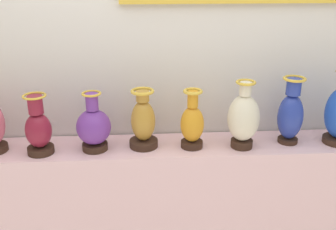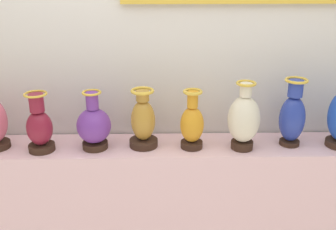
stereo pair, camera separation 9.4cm
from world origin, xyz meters
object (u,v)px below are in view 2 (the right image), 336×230
vase_ochre (143,122)px  vase_violet (94,126)px  vase_ivory (244,119)px  vase_cobalt (292,116)px  vase_burgundy (39,127)px  vase_amber (192,124)px

vase_ochre → vase_violet: bearing=-175.5°
vase_violet → vase_ivory: size_ratio=0.86×
vase_cobalt → vase_ochre: bearing=-179.9°
vase_burgundy → vase_violet: bearing=4.7°
vase_ochre → vase_cobalt: size_ratio=0.86×
vase_amber → vase_violet: bearing=179.7°
vase_violet → vase_burgundy: bearing=-175.3°
vase_ochre → vase_cobalt: bearing=0.1°
vase_ochre → vase_cobalt: 0.83m
vase_amber → vase_ivory: (0.28, -0.02, 0.03)m
vase_burgundy → vase_violet: 0.29m
vase_ivory → vase_ochre: bearing=175.6°
vase_amber → vase_cobalt: bearing=2.6°
vase_amber → vase_burgundy: bearing=-178.5°
vase_ochre → vase_ivory: size_ratio=0.87×
vase_cobalt → vase_burgundy: bearing=-178.1°
vase_burgundy → vase_violet: (0.29, 0.02, -0.01)m
vase_burgundy → vase_cobalt: (1.39, 0.05, 0.03)m
vase_burgundy → vase_cobalt: bearing=1.9°
vase_violet → vase_cobalt: (1.10, 0.02, 0.04)m
vase_ivory → vase_cobalt: size_ratio=0.99×
vase_burgundy → vase_ivory: vase_ivory is taller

